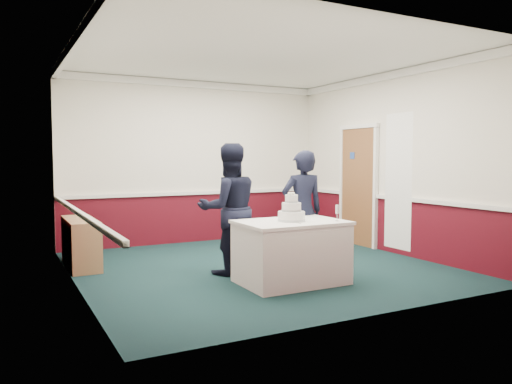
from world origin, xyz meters
name	(u,v)px	position (x,y,z in m)	size (l,w,h in m)	color
ground	(259,267)	(0.00, 0.00, 0.00)	(5.00, 5.00, 0.00)	#142D30
room_shell	(245,133)	(0.08, 0.61, 1.97)	(5.00, 5.00, 3.00)	silver
sideboard	(81,243)	(-2.28, 1.21, 0.35)	(0.41, 1.20, 0.70)	#A77A51
cake_table	(291,251)	(-0.06, -1.00, 0.40)	(1.32, 0.92, 0.79)	white
wedding_cake	(291,212)	(-0.06, -1.00, 0.90)	(0.35, 0.35, 0.36)	white
cake_knife	(298,223)	(-0.09, -1.20, 0.79)	(0.01, 0.22, 0.01)	silver
champagne_flute	(337,210)	(0.44, -1.28, 0.93)	(0.05, 0.05, 0.21)	silver
person_man	(229,209)	(-0.55, -0.17, 0.89)	(0.86, 0.67, 1.78)	black
person_woman	(302,211)	(0.45, -0.47, 0.84)	(0.61, 0.40, 1.69)	black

